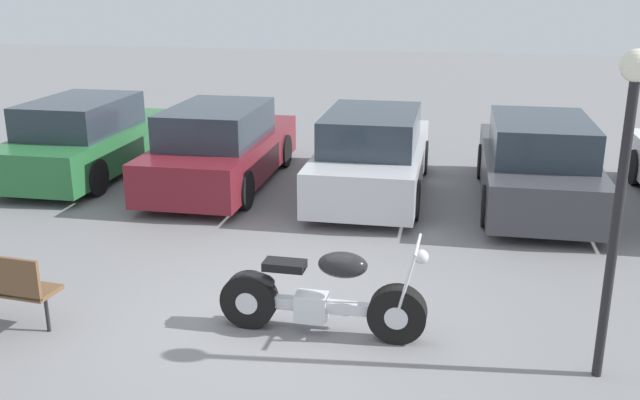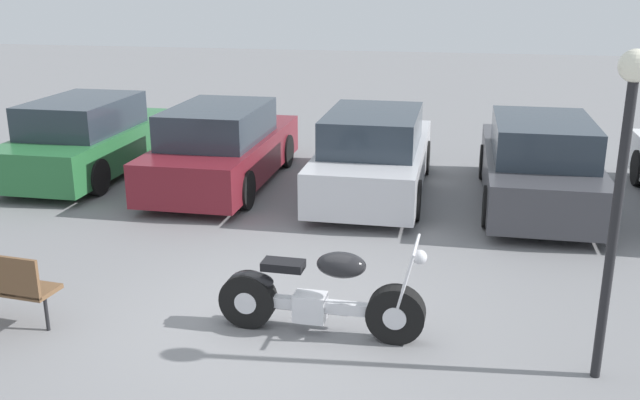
# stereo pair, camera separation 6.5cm
# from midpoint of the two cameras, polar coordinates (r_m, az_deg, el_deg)

# --- Properties ---
(ground_plane) EXTENTS (60.00, 60.00, 0.00)m
(ground_plane) POSITION_cam_midpoint_polar(r_m,az_deg,el_deg) (8.01, -3.93, -9.62)
(ground_plane) COLOR slate
(motorcycle) EXTENTS (2.22, 0.62, 1.10)m
(motorcycle) POSITION_cam_midpoint_polar(r_m,az_deg,el_deg) (7.57, -0.30, -7.76)
(motorcycle) COLOR black
(motorcycle) RESTS_ON ground_plane
(parked_car_green) EXTENTS (1.80, 4.49, 1.48)m
(parked_car_green) POSITION_cam_midpoint_polar(r_m,az_deg,el_deg) (14.34, -18.20, 4.68)
(parked_car_green) COLOR #286B38
(parked_car_green) RESTS_ON ground_plane
(parked_car_maroon) EXTENTS (1.80, 4.49, 1.48)m
(parked_car_maroon) POSITION_cam_midpoint_polar(r_m,az_deg,el_deg) (13.01, -8.05, 4.14)
(parked_car_maroon) COLOR maroon
(parked_car_maroon) RESTS_ON ground_plane
(parked_car_silver) EXTENTS (1.80, 4.49, 1.48)m
(parked_car_silver) POSITION_cam_midpoint_polar(r_m,az_deg,el_deg) (12.40, 4.07, 3.62)
(parked_car_silver) COLOR #BCBCC1
(parked_car_silver) RESTS_ON ground_plane
(parked_car_dark_grey) EXTENTS (1.80, 4.49, 1.48)m
(parked_car_dark_grey) POSITION_cam_midpoint_polar(r_m,az_deg,el_deg) (12.28, 16.82, 2.77)
(parked_car_dark_grey) COLOR #3D3D42
(parked_car_dark_grey) RESTS_ON ground_plane
(lamp_post) EXTENTS (0.28, 0.28, 3.07)m
(lamp_post) POSITION_cam_midpoint_polar(r_m,az_deg,el_deg) (6.70, 22.97, 3.35)
(lamp_post) COLOR black
(lamp_post) RESTS_ON ground_plane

